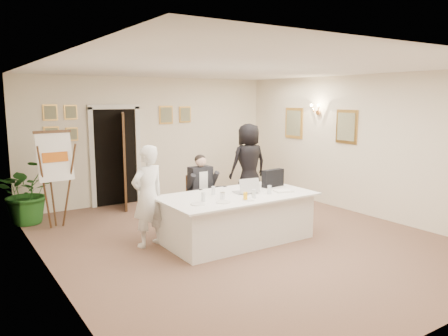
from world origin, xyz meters
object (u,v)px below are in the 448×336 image
standing_man (148,196)px  standing_woman (249,163)px  potted_palm (28,191)px  laptop (245,184)px  seated_man (202,190)px  steel_jug (222,196)px  oj_glass (245,196)px  flip_chart (55,185)px  laptop_bag (273,178)px  conference_table (237,217)px  paper_stack (283,191)px

standing_man → standing_woman: bearing=-168.8°
potted_palm → laptop: size_ratio=3.26×
standing_woman → potted_palm: standing_woman is taller
seated_man → steel_jug: 1.23m
potted_palm → standing_man: bearing=-60.8°
oj_glass → flip_chart: bearing=128.6°
laptop_bag → oj_glass: bearing=-155.1°
conference_table → potted_palm: potted_palm is taller
paper_stack → oj_glass: 0.92m
laptop → oj_glass: (-0.33, -0.46, -0.07)m
standing_man → oj_glass: bearing=126.6°
standing_man → potted_palm: 2.80m
standing_woman → laptop_bag: 2.05m
seated_man → flip_chart: flip_chart is taller
conference_table → flip_chart: flip_chart is taller
steel_jug → seated_man: bearing=75.0°
oj_glass → seated_man: bearing=87.4°
laptop → laptop_bag: laptop_bag is taller
conference_table → standing_man: 1.49m
oj_glass → standing_man: bearing=141.4°
seated_man → laptop: size_ratio=3.58×
conference_table → standing_woman: bearing=49.4°
flip_chart → standing_woman: standing_woman is taller
potted_palm → oj_glass: size_ratio=9.38×
conference_table → laptop_bag: size_ratio=5.73×
standing_woman → oj_glass: 3.10m
seated_man → paper_stack: seated_man is taller
seated_man → oj_glass: (-0.07, -1.44, 0.17)m
paper_stack → potted_palm: bearing=136.9°
conference_table → seated_man: seated_man is taller
standing_man → potted_palm: bearing=-75.6°
laptop → paper_stack: 0.67m
flip_chart → laptop: bearing=-42.3°
oj_glass → standing_woman: bearing=52.5°
steel_jug → oj_glass: bearing=-46.9°
potted_palm → laptop: bearing=-45.5°
conference_table → potted_palm: bearing=131.9°
standing_man → paper_stack: bearing=144.3°
standing_man → paper_stack: (2.11, -0.81, -0.02)m
flip_chart → potted_palm: size_ratio=1.42×
laptop_bag → flip_chart: bearing=141.3°
standing_woman → paper_stack: size_ratio=6.00×
potted_palm → steel_jug: potted_palm is taller
seated_man → laptop_bag: seated_man is taller
conference_table → standing_man: (-1.32, 0.55, 0.42)m
standing_woman → laptop: bearing=57.3°
seated_man → steel_jug: (-0.32, -1.17, 0.16)m
flip_chart → laptop_bag: bearing=-33.8°
flip_chart → standing_woman: size_ratio=0.97×
standing_man → oj_glass: standing_man is taller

